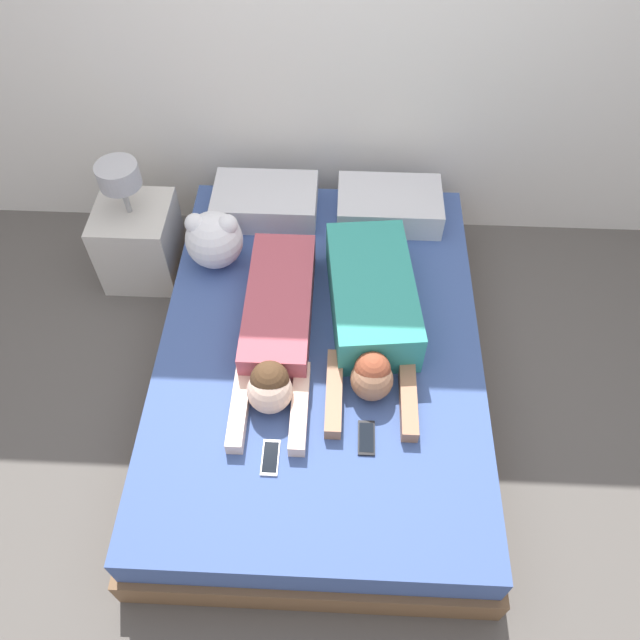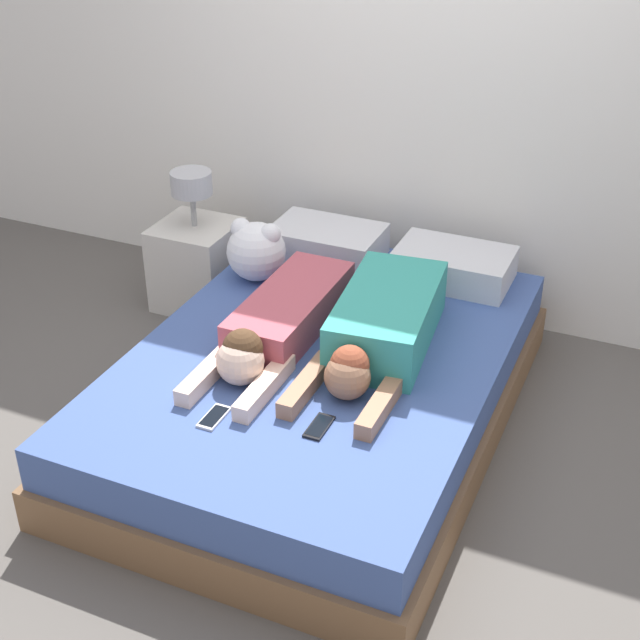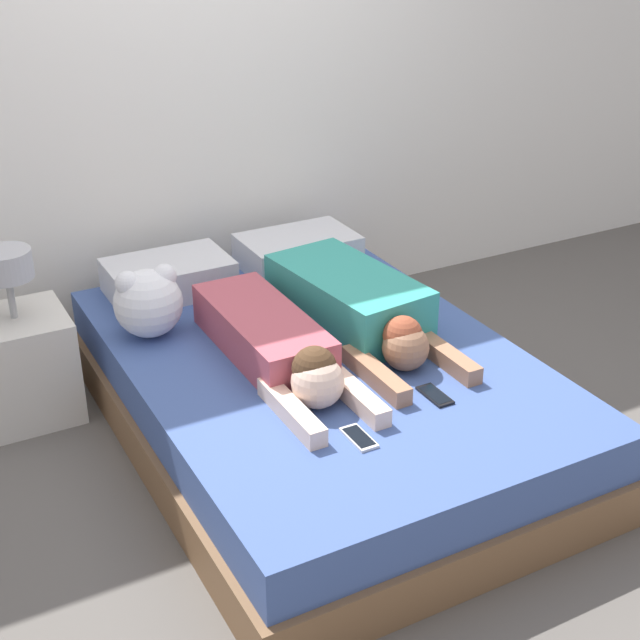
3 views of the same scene
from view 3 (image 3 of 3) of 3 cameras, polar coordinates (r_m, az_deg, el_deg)
The scene contains 11 objects.
ground_plane at distance 3.83m, azimuth -0.00°, elevation -7.18°, with size 12.00×12.00×0.00m, color #5B5651.
wall_back at distance 4.40m, azimuth -8.02°, elevation 15.50°, with size 12.00×0.06×2.60m.
bed at distance 3.72m, azimuth -0.00°, elevation -4.76°, with size 1.55×2.20×0.38m.
pillow_head_left at distance 4.18m, azimuth -9.67°, elevation 2.76°, with size 0.56×0.36×0.16m.
pillow_head_right at distance 4.42m, azimuth -1.43°, elevation 4.46°, with size 0.56×0.36×0.16m.
person_left at distance 3.50m, azimuth -2.76°, elevation -1.64°, with size 0.33×1.11×0.23m.
person_right at distance 3.76m, azimuth 2.39°, elevation 0.87°, with size 0.46×1.09×0.24m.
cell_phone_left at distance 3.10m, azimuth 2.50°, elevation -7.53°, with size 0.07×0.16×0.01m.
cell_phone_right at distance 3.36m, azimuth 7.36°, elevation -4.80°, with size 0.07×0.16×0.01m.
plush_toy at distance 3.77m, azimuth -10.95°, elevation 1.18°, with size 0.29×0.29×0.30m.
nightstand at distance 4.02m, azimuth -18.54°, elevation -2.43°, with size 0.41×0.41×0.77m.
Camera 3 is at (-1.51, -2.80, 2.12)m, focal length 50.00 mm.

